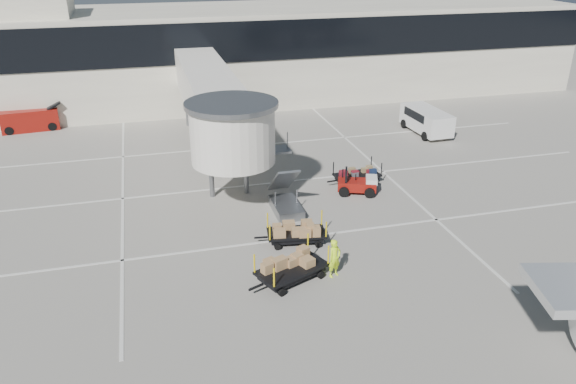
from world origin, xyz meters
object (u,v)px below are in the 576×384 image
object	(u,v)px
box_cart_near	(292,268)
baggage_tug	(358,185)
minivan	(425,119)
ground_worker	(335,258)
box_cart_far	(295,232)
suitcase_cart	(358,175)
belt_loader	(31,120)

from	to	relation	value
box_cart_near	baggage_tug	bearing A→B (deg)	28.75
box_cart_near	minivan	size ratio (longest dim) A/B	0.77
ground_worker	minivan	bearing A→B (deg)	27.10
box_cart_near	box_cart_far	distance (m)	3.26
suitcase_cart	ground_worker	size ratio (longest dim) A/B	1.92
ground_worker	minivan	size ratio (longest dim) A/B	0.36
baggage_tug	box_cart_near	world-z (taller)	box_cart_near
baggage_tug	box_cart_far	world-z (taller)	baggage_tug
baggage_tug	suitcase_cart	distance (m)	1.53
box_cart_far	belt_loader	xyz separation A→B (m)	(-14.97, 22.41, 0.26)
box_cart_near	minivan	distance (m)	22.83
box_cart_near	belt_loader	world-z (taller)	belt_loader
suitcase_cart	belt_loader	xyz separation A→B (m)	(-20.63, 16.27, 0.34)
baggage_tug	ground_worker	distance (m)	9.06
box_cart_near	box_cart_far	size ratio (longest dim) A/B	1.08
ground_worker	belt_loader	bearing A→B (deg)	96.34
suitcase_cart	ground_worker	distance (m)	10.59
box_cart_far	minivan	world-z (taller)	minivan
suitcase_cart	minivan	bearing A→B (deg)	35.59
box_cart_near	belt_loader	xyz separation A→B (m)	(-13.96, 25.51, 0.22)
suitcase_cart	minivan	size ratio (longest dim) A/B	0.69
baggage_tug	belt_loader	xyz separation A→B (m)	(-20.07, 17.70, 0.28)
suitcase_cart	ground_worker	bearing A→B (deg)	-123.94
baggage_tug	box_cart_far	bearing A→B (deg)	-116.60
box_cart_near	minivan	xyz separation A→B (m)	(15.16, 17.06, 0.51)
box_cart_far	belt_loader	size ratio (longest dim) A/B	0.77
baggage_tug	minivan	xyz separation A→B (m)	(9.05, 9.25, 0.57)
box_cart_far	suitcase_cart	bearing A→B (deg)	55.53
box_cart_far	baggage_tug	bearing A→B (deg)	50.89
baggage_tug	ground_worker	size ratio (longest dim) A/B	1.39
box_cart_far	minivan	distance (m)	19.88
baggage_tug	belt_loader	world-z (taller)	belt_loader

